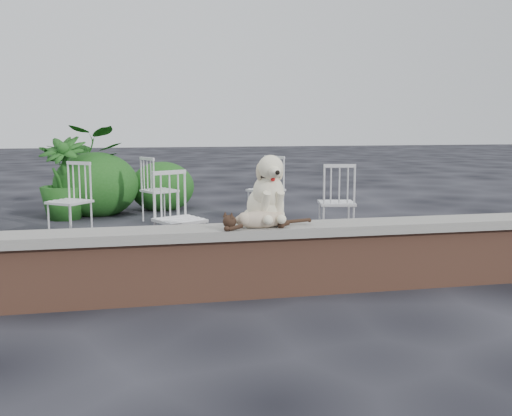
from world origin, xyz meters
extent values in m
plane|color=black|center=(0.00, 0.00, 0.00)|extent=(60.00, 60.00, 0.00)
cube|color=brown|center=(0.00, 0.00, 0.25)|extent=(6.00, 0.30, 0.50)
cube|color=slate|center=(0.00, 0.00, 0.54)|extent=(6.20, 0.40, 0.08)
imported|color=#1A4D16|center=(-1.86, 4.92, 0.69)|extent=(1.32, 1.16, 1.39)
imported|color=#1A4D16|center=(-2.12, 4.33, 0.61)|extent=(0.90, 0.90, 1.22)
ellipsoid|color=#1A4D16|center=(-1.67, 4.67, 0.46)|extent=(1.30, 1.19, 1.03)
ellipsoid|color=#1A4D16|center=(-0.64, 5.02, 0.37)|extent=(1.05, 0.97, 0.83)
camera|label=1|loc=(-1.07, -4.59, 1.42)|focal=40.57mm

